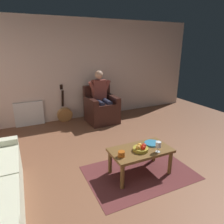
{
  "coord_description": "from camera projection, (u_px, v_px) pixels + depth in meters",
  "views": [
    {
      "loc": [
        1.83,
        2.13,
        1.91
      ],
      "look_at": [
        0.19,
        -1.26,
        0.66
      ],
      "focal_mm": 32.75,
      "sensor_mm": 36.0,
      "label": 1
    }
  ],
  "objects": [
    {
      "name": "fruit_bowl",
      "position": [
        141.0,
        148.0,
        3.01
      ],
      "size": [
        0.23,
        0.23,
        0.11
      ],
      "color": "olive",
      "rests_on": "coffee_table"
    },
    {
      "name": "guitar",
      "position": [
        65.0,
        114.0,
        5.25
      ],
      "size": [
        0.39,
        0.31,
        0.96
      ],
      "color": "#AE7842",
      "rests_on": "ground"
    },
    {
      "name": "armchair",
      "position": [
        101.0,
        109.0,
        5.25
      ],
      "size": [
        0.73,
        0.76,
        0.91
      ],
      "rotation": [
        0.0,
        0.0,
        0.02
      ],
      "color": "#381C17",
      "rests_on": "ground"
    },
    {
      "name": "decorative_dish",
      "position": [
        152.0,
        143.0,
        3.23
      ],
      "size": [
        0.24,
        0.24,
        0.02
      ],
      "primitive_type": "cylinder",
      "color": "teal",
      "rests_on": "coffee_table"
    },
    {
      "name": "rug",
      "position": [
        139.0,
        173.0,
        3.2
      ],
      "size": [
        1.64,
        1.13,
        0.01
      ],
      "primitive_type": "cube",
      "rotation": [
        0.0,
        0.0,
        -0.01
      ],
      "color": "#5D292A",
      "rests_on": "ground"
    },
    {
      "name": "radiator",
      "position": [
        29.0,
        114.0,
        4.99
      ],
      "size": [
        0.67,
        0.06,
        0.6
      ],
      "primitive_type": "cube",
      "color": "white",
      "rests_on": "ground"
    },
    {
      "name": "ground_plane",
      "position": [
        158.0,
        174.0,
        3.18
      ],
      "size": [
        7.3,
        7.3,
        0.0
      ],
      "primitive_type": "plane",
      "color": "brown"
    },
    {
      "name": "wine_glass_near",
      "position": [
        158.0,
        145.0,
        2.96
      ],
      "size": [
        0.08,
        0.08,
        0.16
      ],
      "color": "silver",
      "rests_on": "coffee_table"
    },
    {
      "name": "wall_back",
      "position": [
        89.0,
        70.0,
        5.4
      ],
      "size": [
        6.3,
        0.06,
        2.55
      ],
      "primitive_type": "cube",
      "color": "beige",
      "rests_on": "ground"
    },
    {
      "name": "person_seated",
      "position": [
        101.0,
        95.0,
        5.12
      ],
      "size": [
        0.61,
        0.61,
        1.3
      ],
      "rotation": [
        0.0,
        0.0,
        0.02
      ],
      "color": "brown",
      "rests_on": "ground"
    },
    {
      "name": "candle_jar",
      "position": [
        121.0,
        154.0,
        2.85
      ],
      "size": [
        0.1,
        0.1,
        0.08
      ],
      "primitive_type": "cylinder",
      "color": "#AA5115",
      "rests_on": "coffee_table"
    },
    {
      "name": "coffee_table",
      "position": [
        140.0,
        153.0,
        3.09
      ],
      "size": [
        0.94,
        0.52,
        0.41
      ],
      "rotation": [
        0.0,
        0.0,
        -0.01
      ],
      "color": "brown",
      "rests_on": "ground"
    }
  ]
}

